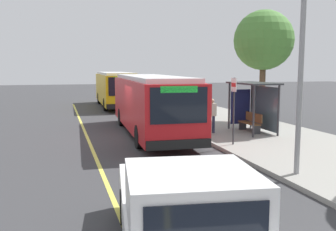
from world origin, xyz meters
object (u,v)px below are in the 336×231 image
object	(u,v)px
waiting_bench	(251,122)
pedestrian_commuter	(212,113)
transit_bus_second	(115,88)
route_sign_post	(234,102)
transit_bus_main	(151,102)
pickup_truck	(183,217)

from	to	relation	value
waiting_bench	pedestrian_commuter	size ratio (longest dim) A/B	0.95
transit_bus_second	waiting_bench	bearing A→B (deg)	16.25
waiting_bench	pedestrian_commuter	distance (m)	2.08
waiting_bench	route_sign_post	xyz separation A→B (m)	(2.60, -2.24, 1.32)
transit_bus_main	route_sign_post	bearing A→B (deg)	31.25
transit_bus_second	waiting_bench	size ratio (longest dim) A/B	6.35
waiting_bench	transit_bus_second	bearing A→B (deg)	-163.75
waiting_bench	transit_bus_main	bearing A→B (deg)	-107.91
transit_bus_main	pickup_truck	size ratio (longest dim) A/B	1.91
transit_bus_second	pedestrian_commuter	world-z (taller)	transit_bus_second
route_sign_post	pedestrian_commuter	size ratio (longest dim) A/B	1.66
transit_bus_main	route_sign_post	size ratio (longest dim) A/B	3.84
route_sign_post	pedestrian_commuter	world-z (taller)	route_sign_post
transit_bus_main	pickup_truck	bearing A→B (deg)	-11.34
transit_bus_main	transit_bus_second	size ratio (longest dim) A/B	1.06
transit_bus_main	pedestrian_commuter	xyz separation A→B (m)	(1.30, 2.74, -0.50)
transit_bus_main	route_sign_post	distance (m)	4.86
waiting_bench	pedestrian_commuter	bearing A→B (deg)	-96.74
pickup_truck	transit_bus_second	bearing A→B (deg)	174.11
pedestrian_commuter	transit_bus_main	bearing A→B (deg)	-115.35
pedestrian_commuter	transit_bus_second	bearing A→B (deg)	-170.66
pickup_truck	route_sign_post	distance (m)	9.86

